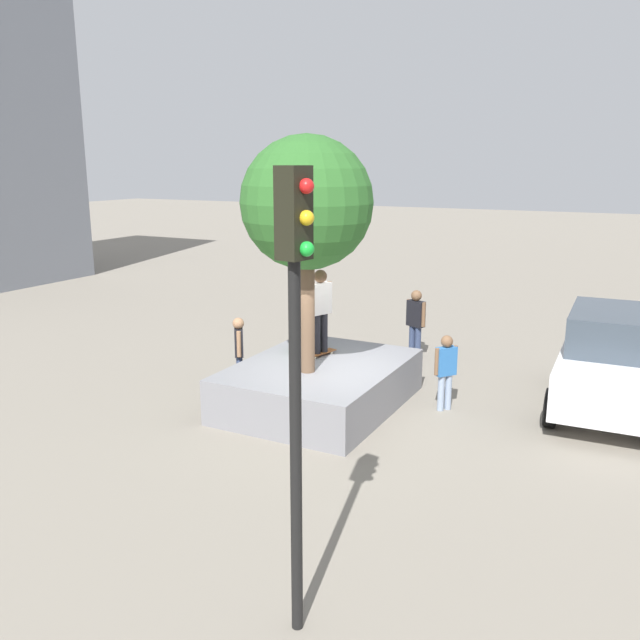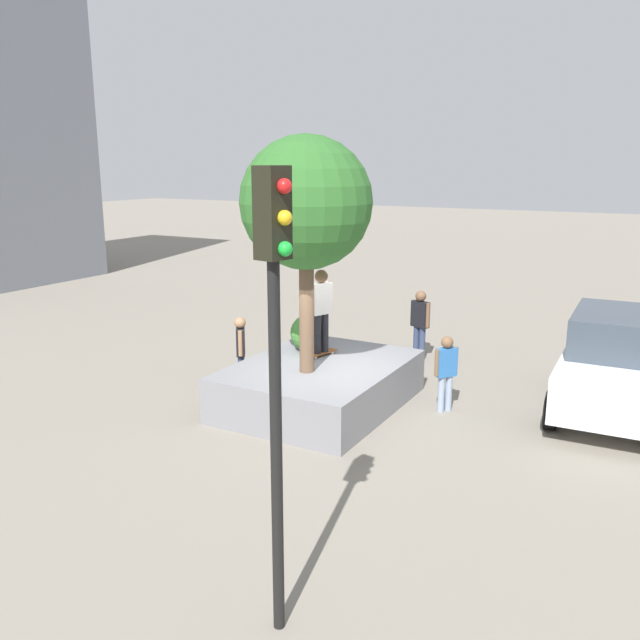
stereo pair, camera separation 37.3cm
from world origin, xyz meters
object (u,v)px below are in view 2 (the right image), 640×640
at_px(police_car, 613,363).
at_px(pedestrian_crossing, 241,347).
at_px(planter_ledge, 320,385).
at_px(passerby_with_bag, 420,320).
at_px(skateboard, 321,353).
at_px(bystander_watching, 446,368).
at_px(traffic_light_corner, 275,331).
at_px(plaza_tree, 306,204).
at_px(skateboarder, 321,305).

distance_m(police_car, pedestrian_crossing, 7.58).
bearing_deg(planter_ledge, passerby_with_bag, 171.95).
distance_m(planter_ledge, pedestrian_crossing, 2.09).
xyz_separation_m(skateboard, bystander_watching, (-0.43, 2.56, -0.06)).
relative_size(planter_ledge, police_car, 0.91).
relative_size(traffic_light_corner, passerby_with_bag, 2.75).
relative_size(plaza_tree, skateboarder, 2.55).
distance_m(skateboard, bystander_watching, 2.59).
bearing_deg(skateboard, planter_ledge, 26.39).
distance_m(skateboard, pedestrian_crossing, 1.83).
height_order(skateboard, passerby_with_bag, passerby_with_bag).
xyz_separation_m(skateboard, traffic_light_corner, (6.45, 3.06, 2.30)).
bearing_deg(bystander_watching, skateboard, -80.48).
xyz_separation_m(plaza_tree, police_car, (-3.03, 5.15, -3.06)).
distance_m(skateboard, traffic_light_corner, 7.50).
height_order(passerby_with_bag, bystander_watching, passerby_with_bag).
height_order(skateboard, police_car, police_car).
relative_size(planter_ledge, pedestrian_crossing, 2.48).
bearing_deg(plaza_tree, skateboarder, -165.86).
height_order(plaza_tree, pedestrian_crossing, plaza_tree).
bearing_deg(traffic_light_corner, plaza_tree, -152.59).
xyz_separation_m(plaza_tree, skateboarder, (-1.05, -0.27, -2.11)).
relative_size(planter_ledge, passerby_with_bag, 2.26).
relative_size(passerby_with_bag, bystander_watching, 1.14).
xyz_separation_m(skateboard, passerby_with_bag, (-3.59, 0.82, 0.06)).
xyz_separation_m(planter_ledge, police_car, (-2.48, 5.17, 0.57)).
bearing_deg(police_car, skateboarder, -69.93).
height_order(planter_ledge, police_car, police_car).
bearing_deg(pedestrian_crossing, bystander_watching, 100.40).
bearing_deg(pedestrian_crossing, skateboarder, 101.64).
bearing_deg(bystander_watching, skateboarder, -80.48).
height_order(traffic_light_corner, passerby_with_bag, traffic_light_corner).
xyz_separation_m(skateboarder, pedestrian_crossing, (0.37, -1.79, -1.05)).
bearing_deg(pedestrian_crossing, police_car, 108.04).
relative_size(plaza_tree, bystander_watching, 2.89).
bearing_deg(bystander_watching, police_car, 118.47).
relative_size(planter_ledge, skateboarder, 2.25).
distance_m(plaza_tree, skateboard, 3.31).
bearing_deg(skateboarder, plaza_tree, 14.14).
relative_size(skateboarder, pedestrian_crossing, 1.10).
bearing_deg(pedestrian_crossing, planter_ledge, 86.39).
height_order(skateboard, skateboarder, skateboarder).
distance_m(planter_ledge, police_car, 5.76).
distance_m(police_car, bystander_watching, 3.25).
bearing_deg(bystander_watching, traffic_light_corner, 4.22).
distance_m(planter_ledge, skateboard, 0.75).
xyz_separation_m(skateboarder, passerby_with_bag, (-3.59, 0.82, -0.96)).
relative_size(skateboard, traffic_light_corner, 0.17).
bearing_deg(skateboarder, bystander_watching, 99.52).
xyz_separation_m(skateboarder, traffic_light_corner, (6.45, 3.06, 1.28)).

